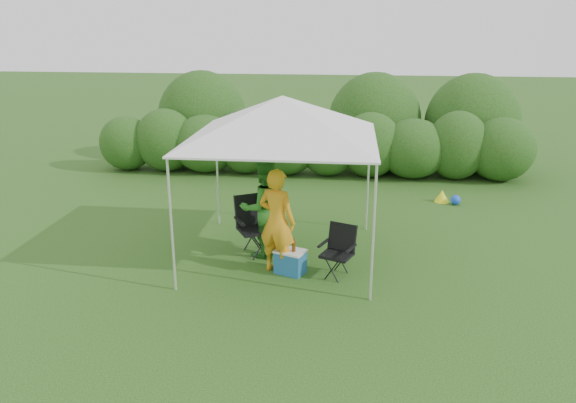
# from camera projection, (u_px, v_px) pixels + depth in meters

# --- Properties ---
(ground) EXTENTS (70.00, 70.00, 0.00)m
(ground) POSITION_uv_depth(u_px,v_px,m) (279.00, 267.00, 9.52)
(ground) COLOR #2F5A1C
(hedge) EXTENTS (11.63, 1.53, 1.80)m
(hedge) POSITION_uv_depth(u_px,v_px,m) (313.00, 145.00, 14.92)
(hedge) COLOR #29531A
(hedge) RESTS_ON ground
(canopy) EXTENTS (3.10, 3.10, 2.83)m
(canopy) POSITION_uv_depth(u_px,v_px,m) (282.00, 118.00, 9.23)
(canopy) COLOR silver
(canopy) RESTS_ON ground
(chair_right) EXTENTS (0.64, 0.62, 0.85)m
(chair_right) POSITION_uv_depth(u_px,v_px,m) (339.00, 247.00, 9.11)
(chair_right) COLOR black
(chair_right) RESTS_ON ground
(chair_left) EXTENTS (0.81, 0.79, 1.05)m
(chair_left) POSITION_uv_depth(u_px,v_px,m) (254.00, 221.00, 9.98)
(chair_left) COLOR black
(chair_left) RESTS_ON ground
(man) EXTENTS (0.76, 0.64, 1.77)m
(man) POSITION_uv_depth(u_px,v_px,m) (277.00, 221.00, 9.11)
(man) COLOR orange
(man) RESTS_ON ground
(woman) EXTENTS (1.06, 0.99, 1.76)m
(woman) POSITION_uv_depth(u_px,v_px,m) (264.00, 208.00, 9.77)
(woman) COLOR #2F7D29
(woman) RESTS_ON ground
(cooler) EXTENTS (0.58, 0.50, 0.40)m
(cooler) POSITION_uv_depth(u_px,v_px,m) (290.00, 261.00, 9.25)
(cooler) COLOR #205C95
(cooler) RESTS_ON ground
(bottle) EXTENTS (0.06, 0.06, 0.23)m
(bottle) POSITION_uv_depth(u_px,v_px,m) (294.00, 245.00, 9.11)
(bottle) COLOR #592D0C
(bottle) RESTS_ON cooler
(lawn_toy) EXTENTS (0.56, 0.47, 0.28)m
(lawn_toy) POSITION_uv_depth(u_px,v_px,m) (445.00, 197.00, 12.84)
(lawn_toy) COLOR yellow
(lawn_toy) RESTS_ON ground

